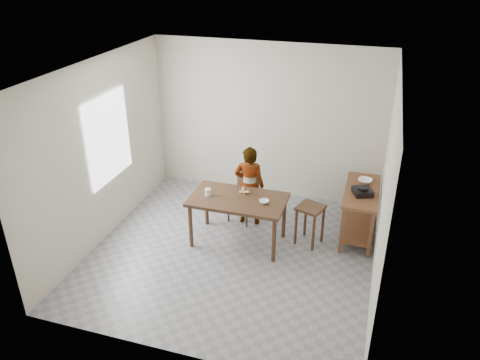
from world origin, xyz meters
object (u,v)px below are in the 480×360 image
(prep_counter, at_px, (359,213))
(dining_table, at_px, (238,220))
(dining_chair, at_px, (243,197))
(child, at_px, (249,186))
(stool, at_px, (309,225))

(prep_counter, bearing_deg, dining_table, -157.85)
(dining_table, relative_size, dining_chair, 1.71)
(dining_table, distance_m, prep_counter, 1.86)
(child, relative_size, dining_chair, 1.62)
(child, bearing_deg, stool, 157.23)
(child, distance_m, stool, 1.13)
(dining_chair, bearing_deg, stool, -4.44)
(child, height_order, stool, child)
(stool, bearing_deg, dining_table, -164.78)
(child, bearing_deg, prep_counter, 177.70)
(child, xyz_separation_m, dining_chair, (-0.12, 0.04, -0.25))
(dining_table, relative_size, child, 1.06)
(dining_table, xyz_separation_m, dining_chair, (-0.12, 0.64, 0.03))
(dining_chair, relative_size, stool, 1.29)
(prep_counter, relative_size, dining_chair, 1.47)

